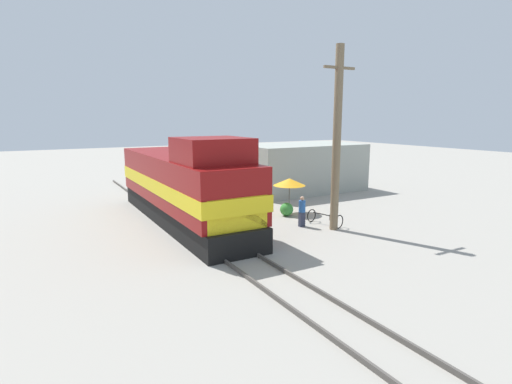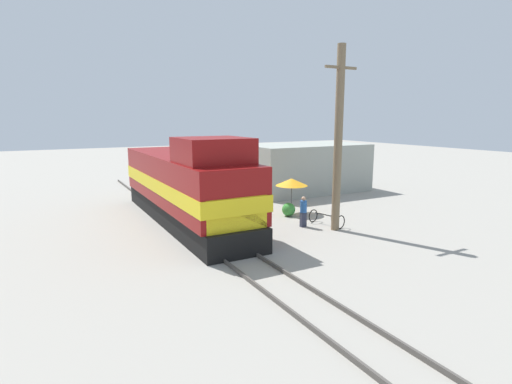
# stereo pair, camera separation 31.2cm
# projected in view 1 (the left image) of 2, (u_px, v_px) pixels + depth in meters

# --- Properties ---
(ground_plane) EXTENTS (120.00, 120.00, 0.00)m
(ground_plane) POSITION_uv_depth(u_px,v_px,m) (199.00, 232.00, 19.37)
(ground_plane) COLOR gray
(rail_near) EXTENTS (0.08, 36.47, 0.15)m
(rail_near) POSITION_uv_depth(u_px,v_px,m) (185.00, 233.00, 19.00)
(rail_near) COLOR #4C4742
(rail_near) RESTS_ON ground_plane
(rail_far) EXTENTS (0.08, 36.47, 0.15)m
(rail_far) POSITION_uv_depth(u_px,v_px,m) (213.00, 229.00, 19.70)
(rail_far) COLOR #4C4742
(rail_far) RESTS_ON ground_plane
(locomotive) EXTENTS (3.12, 13.56, 4.63)m
(locomotive) POSITION_uv_depth(u_px,v_px,m) (185.00, 187.00, 20.65)
(locomotive) COLOR black
(locomotive) RESTS_ON ground_plane
(utility_pole) EXTENTS (1.80, 0.40, 8.80)m
(utility_pole) POSITION_uv_depth(u_px,v_px,m) (337.00, 139.00, 19.05)
(utility_pole) COLOR #726047
(utility_pole) RESTS_ON ground_plane
(vendor_umbrella) EXTENTS (1.85, 1.85, 2.03)m
(vendor_umbrella) POSITION_uv_depth(u_px,v_px,m) (289.00, 182.00, 22.96)
(vendor_umbrella) COLOR #4C4C4C
(vendor_umbrella) RESTS_ON ground_plane
(billboard_sign) EXTENTS (2.19, 0.12, 3.38)m
(billboard_sign) POSITION_uv_depth(u_px,v_px,m) (273.00, 162.00, 27.55)
(billboard_sign) COLOR #595959
(billboard_sign) RESTS_ON ground_plane
(shrub_cluster) EXTENTS (0.75, 0.75, 0.75)m
(shrub_cluster) POSITION_uv_depth(u_px,v_px,m) (287.00, 209.00, 22.49)
(shrub_cluster) COLOR #388C38
(shrub_cluster) RESTS_ON ground_plane
(person_bystander) EXTENTS (0.34, 0.34, 1.57)m
(person_bystander) POSITION_uv_depth(u_px,v_px,m) (302.00, 210.00, 20.21)
(person_bystander) COLOR #2D3347
(person_bystander) RESTS_ON ground_plane
(bicycle) EXTENTS (1.09, 1.92, 0.69)m
(bicycle) POSITION_uv_depth(u_px,v_px,m) (325.00, 218.00, 20.56)
(bicycle) COLOR black
(bicycle) RESTS_ON ground_plane
(building_block_distant) EXTENTS (8.98, 5.30, 3.51)m
(building_block_distant) POSITION_uv_depth(u_px,v_px,m) (300.00, 167.00, 30.25)
(building_block_distant) COLOR #999E93
(building_block_distant) RESTS_ON ground_plane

